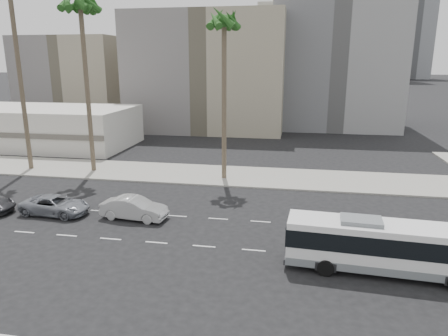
% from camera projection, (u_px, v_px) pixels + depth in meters
% --- Properties ---
extents(ground, '(700.00, 700.00, 0.00)m').
position_uv_depth(ground, '(254.00, 250.00, 24.02)').
color(ground, black).
rests_on(ground, ground).
extents(sidewalk_north, '(120.00, 7.00, 0.15)m').
position_uv_depth(sidewalk_north, '(271.00, 178.00, 38.76)').
color(sidewalk_north, gray).
rests_on(sidewalk_north, ground).
extents(commercial_low, '(22.00, 12.16, 5.00)m').
position_uv_depth(commercial_low, '(46.00, 127.00, 53.23)').
color(commercial_low, beige).
rests_on(commercial_low, ground).
extents(midrise_beige_west, '(24.00, 18.00, 18.00)m').
position_uv_depth(midrise_beige_west, '(211.00, 72.00, 66.63)').
color(midrise_beige_west, gray).
rests_on(midrise_beige_west, ground).
extents(midrise_gray_center, '(20.00, 20.00, 26.00)m').
position_uv_depth(midrise_gray_center, '(335.00, 48.00, 68.88)').
color(midrise_gray_center, slate).
rests_on(midrise_gray_center, ground).
extents(midrise_beige_far, '(18.00, 16.00, 15.00)m').
position_uv_depth(midrise_beige_far, '(80.00, 79.00, 76.19)').
color(midrise_beige_far, gray).
rests_on(midrise_beige_far, ground).
extents(civic_tower, '(42.00, 42.00, 129.00)m').
position_uv_depth(civic_tower, '(295.00, 14.00, 252.56)').
color(civic_tower, beige).
rests_on(civic_tower, ground).
extents(highrise_right, '(26.00, 26.00, 70.00)m').
position_uv_depth(highrise_right, '(380.00, 16.00, 226.50)').
color(highrise_right, slate).
rests_on(highrise_right, ground).
extents(highrise_far, '(22.00, 22.00, 60.00)m').
position_uv_depth(highrise_far, '(412.00, 29.00, 252.08)').
color(highrise_far, slate).
rests_on(highrise_far, ground).
extents(city_bus, '(10.26, 2.95, 2.91)m').
position_uv_depth(city_bus, '(386.00, 246.00, 21.17)').
color(city_bus, silver).
rests_on(city_bus, ground).
extents(car_a, '(2.09, 4.86, 1.56)m').
position_uv_depth(car_a, '(134.00, 208.00, 28.69)').
color(car_a, '#A9A9AA').
rests_on(car_a, ground).
extents(car_b, '(2.59, 5.09, 1.38)m').
position_uv_depth(car_b, '(55.00, 205.00, 29.57)').
color(car_b, slate).
rests_on(car_b, ground).
extents(palm_near, '(4.53, 4.53, 15.25)m').
position_uv_depth(palm_near, '(224.00, 25.00, 35.03)').
color(palm_near, brown).
rests_on(palm_near, ground).
extents(palm_mid, '(5.58, 5.58, 17.23)m').
position_uv_depth(palm_mid, '(80.00, 8.00, 37.28)').
color(palm_mid, brown).
rests_on(palm_mid, ground).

